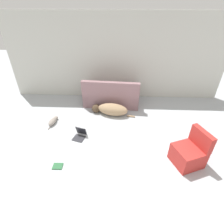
# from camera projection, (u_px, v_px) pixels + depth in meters

# --- Properties ---
(ground_plane) EXTENTS (20.00, 20.00, 0.00)m
(ground_plane) POSITION_uv_depth(u_px,v_px,m) (111.00, 181.00, 3.40)
(ground_plane) COLOR #ADB2B7
(wall_back) EXTENTS (7.08, 0.06, 2.73)m
(wall_back) POSITION_uv_depth(u_px,v_px,m) (116.00, 58.00, 5.65)
(wall_back) COLOR beige
(wall_back) RESTS_ON ground_plane
(couch) EXTENTS (1.82, 0.94, 0.91)m
(couch) POSITION_uv_depth(u_px,v_px,m) (111.00, 96.00, 5.74)
(couch) COLOR gray
(couch) RESTS_ON ground_plane
(dog) EXTENTS (1.35, 0.59, 0.35)m
(dog) POSITION_uv_depth(u_px,v_px,m) (111.00, 109.00, 5.28)
(dog) COLOR #A38460
(dog) RESTS_ON ground_plane
(cat) EXTENTS (0.21, 0.55, 0.15)m
(cat) POSITION_uv_depth(u_px,v_px,m) (53.00, 121.00, 4.94)
(cat) COLOR gray
(cat) RESTS_ON ground_plane
(laptop_open) EXTENTS (0.36, 0.39, 0.26)m
(laptop_open) POSITION_uv_depth(u_px,v_px,m) (80.00, 134.00, 4.46)
(laptop_open) COLOR #2D2D33
(laptop_open) RESTS_ON ground_plane
(book_green) EXTENTS (0.21, 0.17, 0.02)m
(book_green) POSITION_uv_depth(u_px,v_px,m) (58.00, 166.00, 3.69)
(book_green) COLOR #2D663D
(book_green) RESTS_ON ground_plane
(side_chair) EXTENTS (0.73, 0.71, 0.81)m
(side_chair) POSITION_uv_depth(u_px,v_px,m) (190.00, 153.00, 3.65)
(side_chair) COLOR #B72D28
(side_chair) RESTS_ON ground_plane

